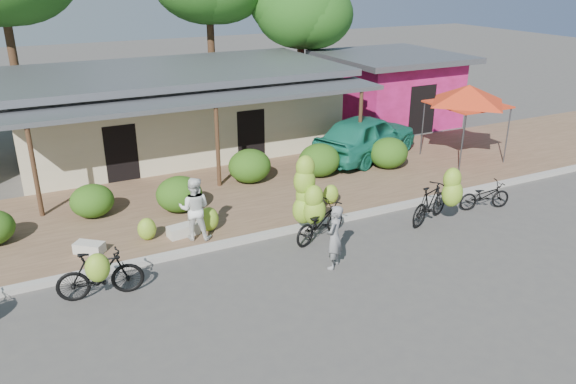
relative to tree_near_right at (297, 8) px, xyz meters
name	(u,v)px	position (x,y,z in m)	size (l,w,h in m)	color
ground	(304,268)	(-7.31, -14.61, -5.17)	(100.00, 100.00, 0.00)	#4C4946
sidewalk	(231,198)	(-7.31, -9.61, -5.11)	(60.00, 6.00, 0.12)	#896449
curb	(270,234)	(-7.31, -12.61, -5.10)	(60.00, 0.25, 0.15)	#A8A399
shop_main	(176,109)	(-7.31, -3.68, -3.45)	(13.00, 8.50, 3.35)	beige
shop_pink	(390,87)	(3.19, -3.62, -3.50)	(6.00, 6.00, 3.25)	#DE2280
tree_near_right	(297,8)	(0.00, 0.00, 0.00)	(4.72, 4.56, 6.92)	#523221
hedge_1	(92,201)	(-11.53, -9.26, -4.56)	(1.27, 1.14, 0.99)	#244E11
hedge_2	(179,194)	(-9.11, -10.00, -4.51)	(1.39, 1.25, 1.09)	#244E11
hedge_3	(250,166)	(-6.25, -8.65, -4.47)	(1.48, 1.33, 1.15)	#244E11
hedge_4	(319,160)	(-3.81, -9.18, -4.47)	(1.49, 1.34, 1.17)	#244E11
hedge_5	(389,153)	(-1.09, -9.56, -4.49)	(1.45, 1.30, 1.13)	#244E11
red_canopy	(468,95)	(2.10, -9.92, -2.56)	(3.50, 3.50, 2.86)	#59595E
bike_left	(100,274)	(-12.04, -13.78, -4.54)	(1.98, 1.26, 1.43)	black
bike_center	(314,209)	(-6.22, -13.14, -4.32)	(2.05, 1.45, 2.31)	black
bike_right	(435,199)	(-2.62, -13.93, -4.42)	(2.00, 1.48, 1.82)	black
bike_far_right	(485,196)	(-0.53, -13.80, -4.73)	(1.77, 0.96, 0.88)	black
loose_banana_a	(147,229)	(-10.47, -11.52, -4.74)	(0.50, 0.43, 0.63)	#9BC230
loose_banana_b	(209,219)	(-8.79, -11.73, -4.70)	(0.56, 0.48, 0.70)	#9BC230
loose_banana_c	(331,194)	(-4.73, -11.56, -4.74)	(0.50, 0.42, 0.62)	#9BC230
sack_near	(183,230)	(-9.52, -11.69, -4.90)	(0.85, 0.40, 0.30)	beige
sack_far	(89,248)	(-11.99, -11.60, -4.91)	(0.75, 0.38, 0.28)	beige
vendor	(334,237)	(-6.61, -14.88, -4.34)	(0.61, 0.40, 1.66)	gray
bystander	(194,209)	(-9.26, -12.01, -4.17)	(0.85, 0.66, 1.76)	white
teal_van	(366,136)	(-1.15, -8.12, -4.20)	(2.01, 4.99, 1.70)	#1A795F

